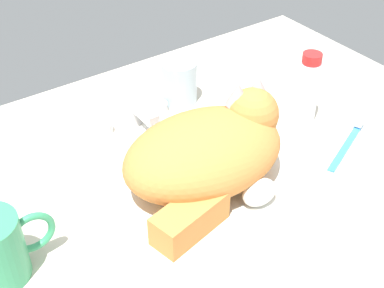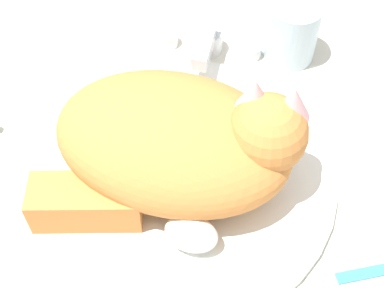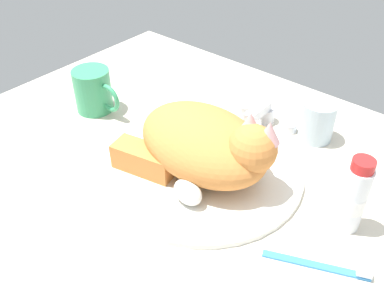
# 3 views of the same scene
# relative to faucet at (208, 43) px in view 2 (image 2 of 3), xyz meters

# --- Properties ---
(ground_plane) EXTENTS (1.10, 0.83, 0.03)m
(ground_plane) POSITION_rel_faucet_xyz_m (0.00, -0.21, -0.04)
(ground_plane) COLOR beige
(sink_basin) EXTENTS (0.37, 0.37, 0.01)m
(sink_basin) POSITION_rel_faucet_xyz_m (0.00, -0.21, -0.02)
(sink_basin) COLOR silver
(sink_basin) RESTS_ON ground_plane
(faucet) EXTENTS (0.15, 0.10, 0.05)m
(faucet) POSITION_rel_faucet_xyz_m (0.00, 0.00, 0.00)
(faucet) COLOR silver
(faucet) RESTS_ON ground_plane
(cat) EXTENTS (0.28, 0.21, 0.14)m
(cat) POSITION_rel_faucet_xyz_m (0.01, -0.21, 0.05)
(cat) COLOR #D17F3D
(cat) RESTS_ON sink_basin
(rinse_cup) EXTENTS (0.07, 0.07, 0.08)m
(rinse_cup) POSITION_rel_faucet_xyz_m (0.11, 0.02, 0.02)
(rinse_cup) COLOR silver
(rinse_cup) RESTS_ON ground_plane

